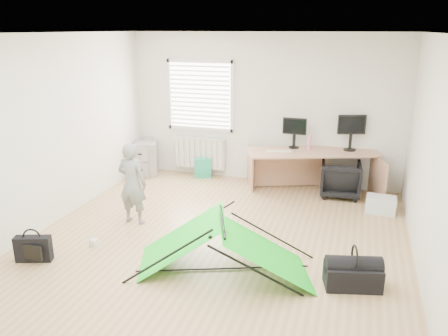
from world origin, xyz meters
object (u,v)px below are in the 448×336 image
(duffel_bag, at_px, (353,276))
(laptop_bag, at_px, (33,249))
(thermos, at_px, (309,143))
(office_chair, at_px, (340,179))
(monitor_right, at_px, (351,137))
(kite, at_px, (223,246))
(desk, at_px, (311,172))
(person, at_px, (132,183))
(monitor_left, at_px, (294,137))
(filing_cabinet, at_px, (146,158))
(storage_crate, at_px, (381,205))

(duffel_bag, bearing_deg, laptop_bag, 174.96)
(thermos, distance_m, office_chair, 0.81)
(monitor_right, bearing_deg, laptop_bag, -153.30)
(office_chair, distance_m, kite, 3.16)
(desk, distance_m, person, 3.11)
(monitor_left, distance_m, duffel_bag, 3.26)
(duffel_bag, bearing_deg, desk, 91.90)
(desk, relative_size, filing_cabinet, 3.39)
(office_chair, distance_m, person, 3.50)
(filing_cabinet, distance_m, storage_crate, 4.42)
(desk, distance_m, office_chair, 0.50)
(storage_crate, bearing_deg, monitor_left, 156.45)
(desk, height_order, kite, desk)
(filing_cabinet, height_order, thermos, thermos)
(thermos, height_order, laptop_bag, thermos)
(monitor_right, relative_size, kite, 0.23)
(monitor_left, xyz_separation_m, storage_crate, (1.50, -0.65, -0.83))
(monitor_left, xyz_separation_m, laptop_bag, (-2.63, -3.53, -0.79))
(thermos, relative_size, duffel_bag, 0.38)
(duffel_bag, bearing_deg, thermos, 92.89)
(monitor_right, bearing_deg, storage_crate, -73.63)
(filing_cabinet, bearing_deg, duffel_bag, -58.00)
(monitor_left, bearing_deg, monitor_right, 8.65)
(storage_crate, xyz_separation_m, duffel_bag, (-0.35, -2.29, 0.01))
(monitor_left, height_order, laptop_bag, monitor_left)
(monitor_right, height_order, storage_crate, monitor_right)
(filing_cabinet, bearing_deg, storage_crate, -30.10)
(desk, height_order, monitor_right, monitor_right)
(filing_cabinet, relative_size, monitor_left, 1.59)
(filing_cabinet, xyz_separation_m, kite, (2.53, -3.00, -0.01))
(desk, distance_m, laptop_bag, 4.54)
(thermos, bearing_deg, laptop_bag, -129.68)
(office_chair, height_order, duffel_bag, office_chair)
(laptop_bag, height_order, duffel_bag, laptop_bag)
(thermos, xyz_separation_m, storage_crate, (1.23, -0.62, -0.74))
(monitor_left, relative_size, thermos, 1.77)
(monitor_right, height_order, office_chair, monitor_right)
(monitor_right, bearing_deg, filing_cabinet, 163.49)
(office_chair, bearing_deg, monitor_left, -11.95)
(kite, distance_m, laptop_bag, 2.35)
(filing_cabinet, xyz_separation_m, laptop_bag, (0.24, -3.50, -0.16))
(duffel_bag, bearing_deg, filing_cabinet, 130.21)
(kite, distance_m, duffel_bag, 1.50)
(desk, height_order, storage_crate, desk)
(desk, relative_size, duffel_bag, 3.63)
(storage_crate, bearing_deg, office_chair, 140.69)
(thermos, distance_m, laptop_bag, 4.60)
(duffel_bag, bearing_deg, monitor_right, 79.91)
(storage_crate, bearing_deg, monitor_right, 125.38)
(thermos, xyz_separation_m, office_chair, (0.57, -0.07, -0.57))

